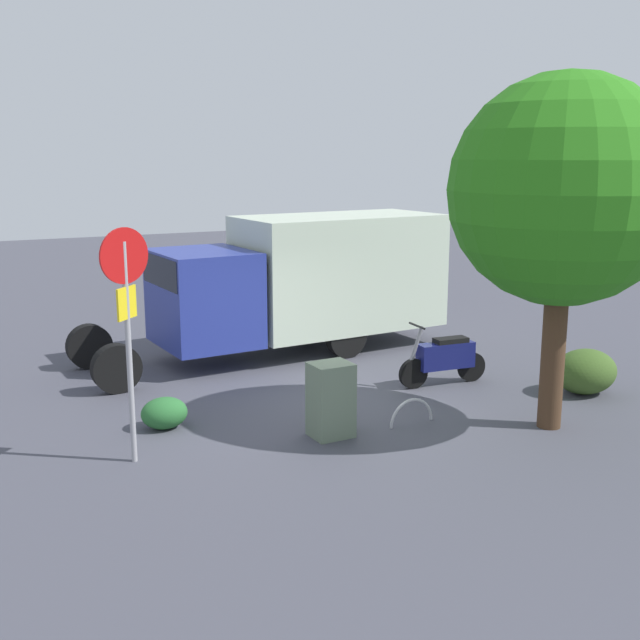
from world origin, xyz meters
TOP-DOWN VIEW (x-y plane):
  - ground_plane at (0.00, 0.00)m, footprint 60.00×60.00m
  - box_truck_near at (-1.03, -3.68)m, footprint 8.10×2.72m
  - motorcycle at (-2.33, -0.19)m, footprint 1.81×0.55m
  - stop_sign at (3.75, 0.94)m, footprint 0.71×0.33m
  - street_tree at (-2.47, 2.45)m, footprint 3.47×3.47m
  - utility_cabinet at (0.82, 1.27)m, footprint 0.63×0.54m
  - bike_rack_hoop at (-0.59, 1.37)m, footprint 0.85×0.11m
  - shrub_near_sign at (-4.28, 1.39)m, footprint 1.19×0.98m
  - shrub_mid_verge at (3.01, -0.19)m, footprint 0.74×0.60m

SIDE VIEW (x-z plane):
  - ground_plane at x=0.00m, z-range 0.00..0.00m
  - bike_rack_hoop at x=-0.59m, z-range -0.43..0.43m
  - shrub_mid_verge at x=3.01m, z-range 0.00..0.50m
  - shrub_near_sign at x=-4.28m, z-range 0.00..0.81m
  - motorcycle at x=-2.33m, z-range -0.08..1.12m
  - utility_cabinet at x=0.82m, z-range 0.00..1.15m
  - box_truck_near at x=-1.03m, z-range 0.15..3.08m
  - stop_sign at x=3.75m, z-range 0.55..3.85m
  - street_tree at x=-2.47m, z-range 0.97..6.42m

